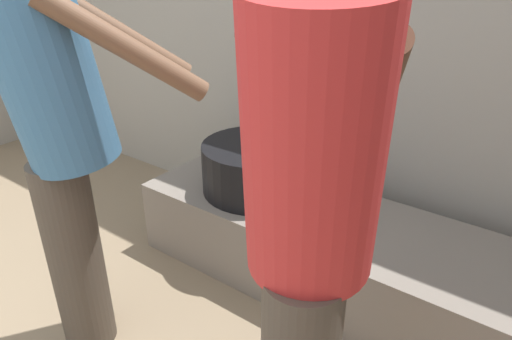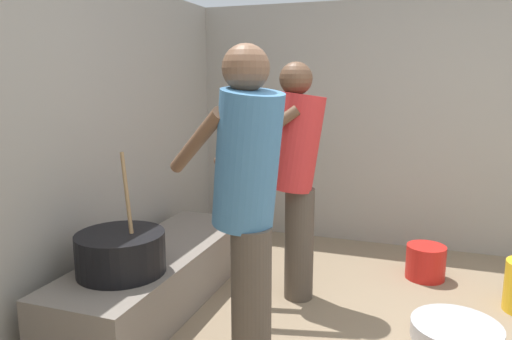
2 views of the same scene
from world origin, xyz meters
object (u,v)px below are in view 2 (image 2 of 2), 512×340
cooking_pot_main (121,253)px  bucket_red_plastic (426,262)px  cook_in_blue_shirt (247,195)px  metal_mixing_bowl (456,332)px  cook_in_red_shirt (295,167)px

cooking_pot_main → bucket_red_plastic: 2.26m
cook_in_blue_shirt → metal_mixing_bowl: 1.55m
cook_in_blue_shirt → cook_in_red_shirt: cook_in_blue_shirt is taller
cook_in_blue_shirt → metal_mixing_bowl: bearing=-54.9°
cook_in_blue_shirt → bucket_red_plastic: (1.60, -0.86, -0.83)m
cooking_pot_main → cook_in_blue_shirt: 0.99m
bucket_red_plastic → metal_mixing_bowl: 0.89m
metal_mixing_bowl → bucket_red_plastic: bearing=11.0°
metal_mixing_bowl → cooking_pot_main: bearing=106.1°
cook_in_blue_shirt → bucket_red_plastic: size_ratio=5.68×
cook_in_blue_shirt → cooking_pot_main: bearing=78.3°
metal_mixing_bowl → cook_in_red_shirt: bearing=77.6°
cooking_pot_main → metal_mixing_bowl: bearing=-73.9°
cooking_pot_main → bucket_red_plastic: cooking_pot_main is taller
cook_in_red_shirt → bucket_red_plastic: bearing=-53.5°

